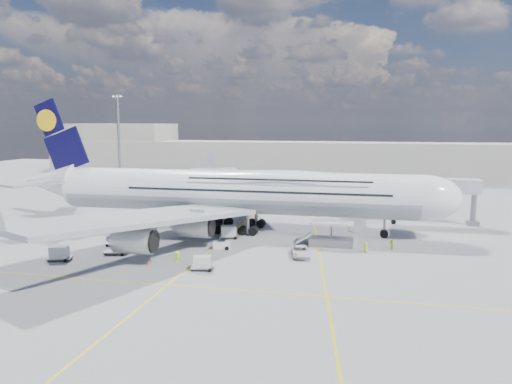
% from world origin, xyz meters
% --- Properties ---
extents(ground, '(300.00, 300.00, 0.00)m').
position_xyz_m(ground, '(0.00, 0.00, 0.00)').
color(ground, gray).
rests_on(ground, ground).
extents(taxi_line_main, '(0.25, 220.00, 0.01)m').
position_xyz_m(taxi_line_main, '(0.00, 0.00, 0.01)').
color(taxi_line_main, yellow).
rests_on(taxi_line_main, ground).
extents(taxi_line_cross, '(120.00, 0.25, 0.01)m').
position_xyz_m(taxi_line_cross, '(0.00, -20.00, 0.01)').
color(taxi_line_cross, yellow).
rests_on(taxi_line_cross, ground).
extents(taxi_line_diag, '(14.16, 99.06, 0.01)m').
position_xyz_m(taxi_line_diag, '(14.00, 10.00, 0.01)').
color(taxi_line_diag, yellow).
rests_on(taxi_line_diag, ground).
extents(airliner, '(77.26, 79.15, 23.71)m').
position_xyz_m(airliner, '(0.26, 10.00, 6.87)').
color(airliner, white).
rests_on(airliner, ground).
extents(jet_bridge, '(18.80, 12.10, 8.50)m').
position_xyz_m(jet_bridge, '(29.81, 20.94, 6.85)').
color(jet_bridge, '#B7B7BC').
rests_on(jet_bridge, ground).
extents(cargo_loader, '(8.53, 3.20, 3.67)m').
position_xyz_m(cargo_loader, '(16.82, 2.89, 1.25)').
color(cargo_loader, silver).
rests_on(cargo_loader, ground).
extents(light_mast, '(3.00, 0.70, 25.50)m').
position_xyz_m(light_mast, '(-40.00, 45.00, 13.21)').
color(light_mast, gray).
rests_on(light_mast, ground).
extents(terminal, '(180.00, 16.00, 12.00)m').
position_xyz_m(terminal, '(0.00, 95.00, 6.00)').
color(terminal, '#B2AD9E').
rests_on(terminal, ground).
extents(hangar, '(40.00, 22.00, 18.00)m').
position_xyz_m(hangar, '(-70.00, 100.00, 9.00)').
color(hangar, '#B2AD9E').
rests_on(hangar, ground).
extents(tree_line, '(160.00, 6.00, 8.00)m').
position_xyz_m(tree_line, '(40.00, 140.00, 4.00)').
color(tree_line, '#193814').
rests_on(tree_line, ground).
extents(dolly_row_a, '(3.49, 2.46, 2.00)m').
position_xyz_m(dolly_row_a, '(-18.30, -13.61, 1.07)').
color(dolly_row_a, gray).
rests_on(dolly_row_a, ground).
extents(dolly_row_b, '(3.51, 2.36, 0.47)m').
position_xyz_m(dolly_row_b, '(-12.43, -8.97, 0.36)').
color(dolly_row_b, gray).
rests_on(dolly_row_b, ground).
extents(dolly_row_c, '(3.63, 2.25, 2.17)m').
position_xyz_m(dolly_row_c, '(-11.64, -0.10, 1.17)').
color(dolly_row_c, gray).
rests_on(dolly_row_c, ground).
extents(dolly_back, '(2.87, 2.02, 0.38)m').
position_xyz_m(dolly_back, '(-14.87, -4.75, 0.29)').
color(dolly_back, gray).
rests_on(dolly_back, ground).
extents(dolly_nose_far, '(3.17, 2.19, 1.83)m').
position_xyz_m(dolly_nose_far, '(2.01, -13.58, 0.98)').
color(dolly_nose_far, gray).
rests_on(dolly_nose_far, ground).
extents(dolly_nose_near, '(3.67, 2.76, 2.07)m').
position_xyz_m(dolly_nose_near, '(0.50, 3.97, 1.11)').
color(dolly_nose_near, gray).
rests_on(dolly_nose_near, ground).
extents(baggage_tug, '(2.77, 1.88, 1.58)m').
position_xyz_m(baggage_tug, '(1.43, -2.95, 0.70)').
color(baggage_tug, silver).
rests_on(baggage_tug, ground).
extents(catering_truck_inner, '(6.85, 3.76, 3.86)m').
position_xyz_m(catering_truck_inner, '(-1.96, 29.64, 1.82)').
color(catering_truck_inner, gray).
rests_on(catering_truck_inner, ground).
extents(catering_truck_outer, '(6.13, 3.32, 3.46)m').
position_xyz_m(catering_truck_outer, '(-18.45, 35.73, 1.61)').
color(catering_truck_outer, gray).
rests_on(catering_truck_outer, ground).
extents(service_van, '(3.50, 5.57, 1.43)m').
position_xyz_m(service_van, '(13.22, -4.39, 0.72)').
color(service_van, silver).
rests_on(service_van, ground).
extents(crew_nose, '(0.81, 0.81, 1.89)m').
position_xyz_m(crew_nose, '(19.22, 13.83, 0.94)').
color(crew_nose, '#EBFF1A').
rests_on(crew_nose, ground).
extents(crew_loader, '(0.90, 0.97, 1.61)m').
position_xyz_m(crew_loader, '(25.83, 1.91, 0.80)').
color(crew_loader, '#AFE217').
rests_on(crew_loader, ground).
extents(crew_wing, '(0.46, 0.92, 1.51)m').
position_xyz_m(crew_wing, '(-12.86, -7.48, 0.76)').
color(crew_wing, '#C3FF1A').
rests_on(crew_wing, ground).
extents(crew_van, '(0.83, 0.87, 1.50)m').
position_xyz_m(crew_van, '(22.13, -0.14, 0.75)').
color(crew_van, '#DCFF1A').
rests_on(crew_van, ground).
extents(crew_tug, '(1.29, 0.99, 1.76)m').
position_xyz_m(crew_tug, '(-2.10, -11.58, 0.88)').
color(crew_tug, '#C1FF1A').
rests_on(crew_tug, ground).
extents(cone_nose, '(0.37, 0.37, 0.48)m').
position_xyz_m(cone_nose, '(30.57, 9.11, 0.23)').
color(cone_nose, '#FF550D').
rests_on(cone_nose, ground).
extents(cone_wing_left_inner, '(0.47, 0.47, 0.60)m').
position_xyz_m(cone_wing_left_inner, '(-1.43, 31.29, 0.29)').
color(cone_wing_left_inner, '#FF550D').
rests_on(cone_wing_left_inner, ground).
extents(cone_wing_left_outer, '(0.41, 0.41, 0.52)m').
position_xyz_m(cone_wing_left_outer, '(-13.44, 32.85, 0.25)').
color(cone_wing_left_outer, '#FF550D').
rests_on(cone_wing_left_outer, ground).
extents(cone_wing_right_inner, '(0.41, 0.41, 0.52)m').
position_xyz_m(cone_wing_right_inner, '(-12.07, -3.41, 0.25)').
color(cone_wing_right_inner, '#FF550D').
rests_on(cone_wing_right_inner, ground).
extents(cone_wing_right_outer, '(0.49, 0.49, 0.62)m').
position_xyz_m(cone_wing_right_outer, '(-5.56, -12.97, 0.30)').
color(cone_wing_right_outer, '#FF550D').
rests_on(cone_wing_right_outer, ground).
extents(cone_tail, '(0.43, 0.43, 0.55)m').
position_xyz_m(cone_tail, '(-36.44, 3.84, 0.26)').
color(cone_tail, '#FF550D').
rests_on(cone_tail, ground).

